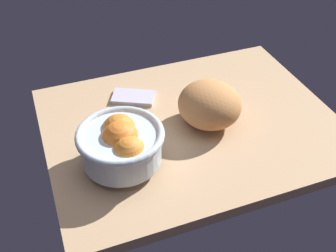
# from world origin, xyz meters

# --- Properties ---
(ground_plane) EXTENTS (0.74, 0.58, 0.03)m
(ground_plane) POSITION_xyz_m (0.00, 0.00, -0.01)
(ground_plane) COLOR tan
(fruit_bowl) EXTENTS (0.19, 0.19, 0.12)m
(fruit_bowl) POSITION_xyz_m (-0.21, -0.08, 0.06)
(fruit_bowl) COLOR silver
(fruit_bowl) RESTS_ON ground
(bread_loaf) EXTENTS (0.21, 0.22, 0.11)m
(bread_loaf) POSITION_xyz_m (0.04, -0.01, 0.06)
(bread_loaf) COLOR #C7844B
(bread_loaf) RESTS_ON ground
(napkin_folded) EXTENTS (0.13, 0.11, 0.01)m
(napkin_folded) POSITION_xyz_m (-0.11, 0.15, 0.01)
(napkin_folded) COLOR silver
(napkin_folded) RESTS_ON ground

